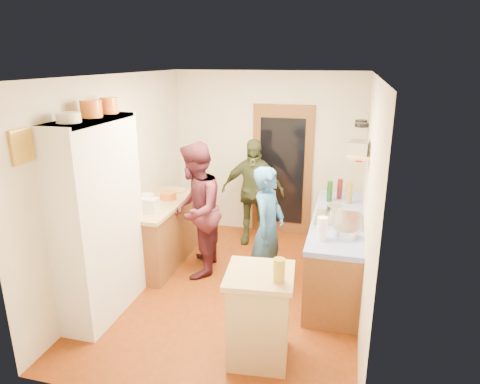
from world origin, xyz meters
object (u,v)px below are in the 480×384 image
at_px(person_hob, 270,230).
at_px(person_back, 253,192).
at_px(hutch_body, 99,220).
at_px(person_left, 199,209).
at_px(right_counter_base, 336,252).
at_px(island_base, 259,318).

distance_m(person_hob, person_back, 1.43).
relative_size(hutch_body, person_left, 1.24).
relative_size(right_counter_base, person_hob, 1.41).
bearing_deg(island_base, person_hob, 96.95).
height_order(island_base, person_back, person_back).
distance_m(right_counter_base, island_base, 1.79).
xyz_separation_m(island_base, person_back, (-0.67, 2.67, 0.39)).
height_order(right_counter_base, person_left, person_left).
xyz_separation_m(hutch_body, island_base, (1.86, -0.37, -0.67)).
bearing_deg(island_base, person_left, 126.87).
distance_m(person_left, person_back, 1.24).
height_order(person_hob, person_left, person_left).
bearing_deg(person_back, island_base, -80.43).
xyz_separation_m(person_left, person_back, (0.48, 1.14, -0.07)).
height_order(right_counter_base, person_hob, person_hob).
relative_size(person_left, person_back, 1.08).
bearing_deg(hutch_body, person_back, 62.50).
xyz_separation_m(right_counter_base, person_back, (-1.31, 0.99, 0.40)).
relative_size(person_hob, person_back, 0.95).
relative_size(island_base, person_hob, 0.55).
relative_size(person_hob, person_left, 0.88).
relative_size(island_base, person_back, 0.52).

